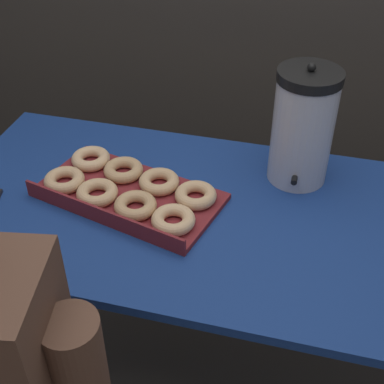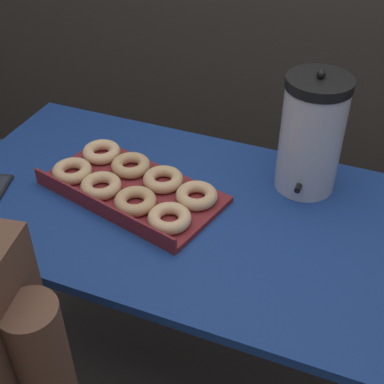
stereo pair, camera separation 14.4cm
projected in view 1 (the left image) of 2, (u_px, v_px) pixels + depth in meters
name	position (u px, v px, depth m)	size (l,w,h in m)	color
ground_plane	(214.00, 368.00, 1.92)	(12.00, 12.00, 0.00)	#4C473F
folding_table	(220.00, 225.00, 1.49)	(1.59, 0.75, 0.73)	navy
donut_box	(128.00, 191.00, 1.51)	(0.56, 0.39, 0.05)	maroon
coffee_urn	(303.00, 127.00, 1.50)	(0.18, 0.20, 0.36)	silver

